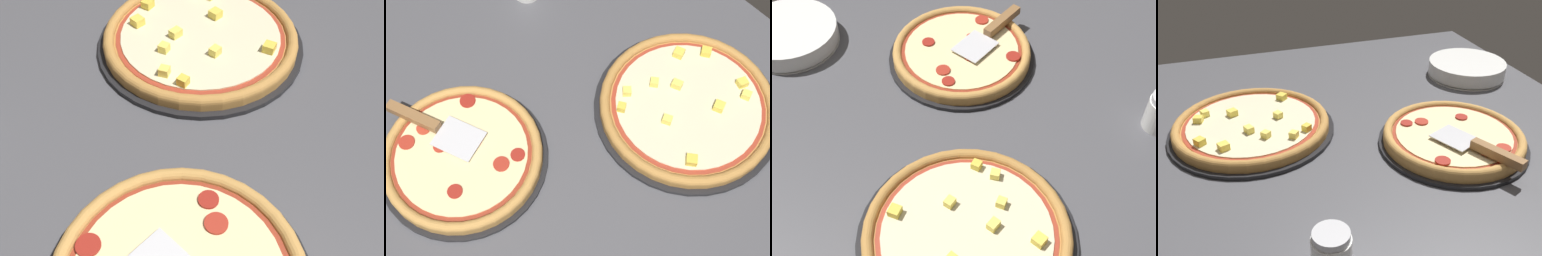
# 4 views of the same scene
# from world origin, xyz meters

# --- Properties ---
(ground_plane) EXTENTS (1.49, 1.23, 0.04)m
(ground_plane) POSITION_xyz_m (0.00, 0.00, -0.02)
(ground_plane) COLOR #4C4C51
(pizza_pan_front) EXTENTS (0.36, 0.36, 0.01)m
(pizza_pan_front) POSITION_xyz_m (-0.02, -0.18, 0.01)
(pizza_pan_front) COLOR black
(pizza_pan_front) RESTS_ON ground_plane
(pizza_front) EXTENTS (0.34, 0.34, 0.03)m
(pizza_front) POSITION_xyz_m (-0.02, -0.18, 0.03)
(pizza_front) COLOR #C68E47
(pizza_front) RESTS_ON pizza_pan_front
(pizza_pan_back) EXTENTS (0.41, 0.41, 0.01)m
(pizza_pan_back) POSITION_xyz_m (0.20, 0.27, 0.01)
(pizza_pan_back) COLOR black
(pizza_pan_back) RESTS_ON ground_plane
(pizza_back) EXTENTS (0.39, 0.39, 0.03)m
(pizza_back) POSITION_xyz_m (0.20, 0.27, 0.02)
(pizza_back) COLOR #B77F3D
(pizza_back) RESTS_ON pizza_pan_back
(serving_spatula) EXTENTS (0.22, 0.13, 0.02)m
(serving_spatula) POSITION_xyz_m (-0.13, -0.20, 0.05)
(serving_spatula) COLOR silver
(serving_spatula) RESTS_ON pizza_front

